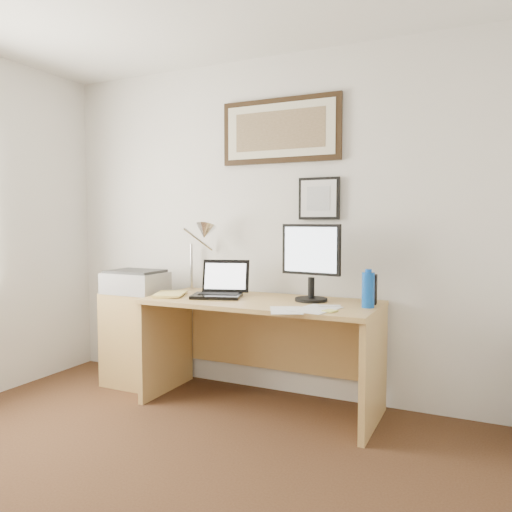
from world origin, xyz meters
The scene contains 17 objects.
wall_back centered at (0.00, 2.00, 1.25)m, with size 3.50×0.02×2.50m, color silver.
side_cabinet centered at (-0.92, 1.68, 0.36)m, with size 0.50×0.40×0.73m, color #B0884A.
water_bottle centered at (0.88, 1.64, 0.86)m, with size 0.08×0.08×0.22m, color #0D4BB3.
bottle_cap centered at (0.88, 1.64, 0.98)m, with size 0.04×0.04×0.02m, color #0D4BB3.
speaker centered at (0.86, 1.78, 0.85)m, with size 0.09×0.08×0.19m, color black.
paper_sheet_a centered at (0.46, 1.34, 0.75)m, with size 0.19×0.27×0.00m, color silver.
paper_sheet_b centered at (0.61, 1.44, 0.75)m, with size 0.22×0.31×0.00m, color silver.
sticky_pad centered at (0.71, 1.40, 0.76)m, with size 0.07×0.07×0.01m, color #DCDE69.
marker_pen centered at (0.66, 1.56, 0.76)m, with size 0.02×0.02×0.14m, color white.
book centered at (-0.62, 1.49, 0.76)m, with size 0.20×0.28×0.02m, color #EAD26E.
desk centered at (0.15, 1.72, 0.51)m, with size 1.60×0.70×0.75m.
laptop centered at (-0.17, 1.64, 0.81)m, with size 0.40×0.39×0.26m.
lcd_monitor centered at (0.48, 1.73, 1.04)m, with size 0.42×0.22×0.52m.
printer centered at (-0.93, 1.65, 0.82)m, with size 0.44×0.34×0.18m.
desk_lamp centered at (-0.41, 1.81, 1.19)m, with size 0.29×0.27×0.53m.
picture_large centered at (0.15, 1.97, 1.95)m, with size 0.92×0.04×0.47m.
picture_small centered at (0.45, 1.97, 1.45)m, with size 0.30×0.03×0.30m.
Camera 1 is at (1.56, -1.44, 1.29)m, focal length 35.00 mm.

